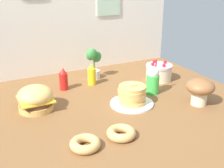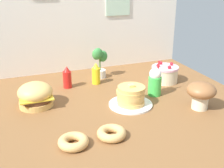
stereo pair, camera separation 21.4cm
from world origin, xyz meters
name	(u,v)px [view 1 (the left image)]	position (x,y,z in m)	size (l,w,h in m)	color
ground_plane	(119,108)	(0.00, 0.00, -0.01)	(2.02, 1.83, 0.02)	brown
back_wall	(72,13)	(0.00, 0.91, 0.55)	(2.02, 0.04, 1.09)	silver
burger	(35,98)	(-0.54, 0.22, 0.08)	(0.25, 0.25, 0.18)	#DBA859
pancake_stack	(132,96)	(0.10, -0.01, 0.06)	(0.32, 0.32, 0.16)	white
layer_cake	(159,72)	(0.57, 0.32, 0.07)	(0.23, 0.23, 0.17)	beige
ketchup_bottle	(63,79)	(-0.25, 0.49, 0.09)	(0.07, 0.07, 0.19)	red
mustard_bottle	(92,75)	(0.00, 0.49, 0.09)	(0.07, 0.07, 0.19)	yellow
cream_soda_cup	(153,80)	(0.35, 0.09, 0.11)	(0.10, 0.10, 0.28)	green
donut_pink_glaze	(85,144)	(-0.41, -0.38, 0.03)	(0.17, 0.17, 0.05)	tan
donut_chocolate	(121,133)	(-0.18, -0.37, 0.03)	(0.17, 0.17, 0.05)	tan
potted_plant	(94,62)	(0.08, 0.62, 0.15)	(0.14, 0.11, 0.28)	white
mushroom_stool	(200,89)	(0.54, -0.23, 0.12)	(0.21, 0.21, 0.20)	beige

